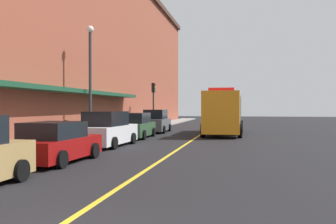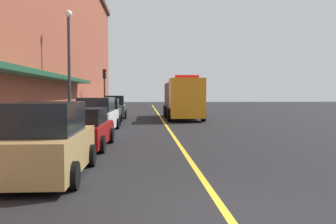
{
  "view_description": "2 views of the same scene",
  "coord_description": "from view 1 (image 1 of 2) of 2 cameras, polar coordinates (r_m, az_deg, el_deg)",
  "views": [
    {
      "loc": [
        3.2,
        -5.06,
        2.13
      ],
      "look_at": [
        -2.98,
        25.55,
        1.71
      ],
      "focal_mm": 39.78,
      "sensor_mm": 36.0,
      "label": 1
    },
    {
      "loc": [
        -1.45,
        -6.32,
        2.14
      ],
      "look_at": [
        0.08,
        17.05,
        0.93
      ],
      "focal_mm": 39.32,
      "sensor_mm": 36.0,
      "label": 2
    }
  ],
  "objects": [
    {
      "name": "parking_meter_1",
      "position": [
        27.98,
        -6.39,
        -1.43
      ],
      "size": [
        0.14,
        0.18,
        1.33
      ],
      "color": "#4C4C51",
      "rests_on": "sidewalk_left"
    },
    {
      "name": "parking_meter_0",
      "position": [
        18.98,
        -15.4,
        -2.5
      ],
      "size": [
        0.14,
        0.18,
        1.33
      ],
      "color": "#4C4C51",
      "rests_on": "sidewalk_left"
    },
    {
      "name": "brick_building_left",
      "position": [
        33.97,
        -18.47,
        10.27
      ],
      "size": [
        13.31,
        64.0,
        15.51
      ],
      "color": "brown",
      "rests_on": "ground"
    },
    {
      "name": "traffic_light_near",
      "position": [
        35.96,
        -2.24,
        2.4
      ],
      "size": [
        0.38,
        0.36,
        4.3
      ],
      "color": "#232326",
      "rests_on": "sidewalk_left"
    },
    {
      "name": "street_lamp_left",
      "position": [
        23.3,
        -11.84,
        6.33
      ],
      "size": [
        0.44,
        0.44,
        6.94
      ],
      "color": "#33383D",
      "rests_on": "sidewalk_left"
    },
    {
      "name": "lane_center_stripe",
      "position": [
        30.3,
        5.34,
        -3.26
      ],
      "size": [
        0.16,
        70.0,
        0.01
      ],
      "primitive_type": "cube",
      "color": "gold",
      "rests_on": "ground"
    },
    {
      "name": "parking_meter_2",
      "position": [
        23.2,
        -10.23,
        -1.89
      ],
      "size": [
        0.14,
        0.18,
        1.33
      ],
      "color": "#4C4C51",
      "rests_on": "sidewalk_left"
    },
    {
      "name": "parked_car_1",
      "position": [
        15.01,
        -16.83,
        -4.59
      ],
      "size": [
        2.25,
        4.37,
        1.56
      ],
      "rotation": [
        0.0,
        0.0,
        1.54
      ],
      "color": "maroon",
      "rests_on": "ground"
    },
    {
      "name": "utility_truck",
      "position": [
        29.34,
        8.58,
        -0.17
      ],
      "size": [
        2.9,
        9.24,
        3.46
      ],
      "rotation": [
        0.0,
        0.0,
        -1.58
      ],
      "color": "orange",
      "rests_on": "ground"
    },
    {
      "name": "parked_car_3",
      "position": [
        25.72,
        -4.96,
        -2.18
      ],
      "size": [
        2.1,
        4.7,
        1.74
      ],
      "rotation": [
        0.0,
        0.0,
        1.59
      ],
      "color": "#2D5133",
      "rests_on": "ground"
    },
    {
      "name": "parked_car_4",
      "position": [
        31.36,
        -1.82,
        -1.5
      ],
      "size": [
        2.13,
        4.79,
        1.92
      ],
      "rotation": [
        0.0,
        0.0,
        1.61
      ],
      "color": "#595B60",
      "rests_on": "ground"
    },
    {
      "name": "sidewalk_left",
      "position": [
        31.56,
        -5.94,
        -2.97
      ],
      "size": [
        2.4,
        70.0,
        0.15
      ],
      "primitive_type": "cube",
      "color": "gray",
      "rests_on": "ground"
    },
    {
      "name": "parked_car_2",
      "position": [
        20.51,
        -9.29,
        -2.75
      ],
      "size": [
        2.23,
        4.78,
        1.89
      ],
      "rotation": [
        0.0,
        0.0,
        1.53
      ],
      "color": "silver",
      "rests_on": "ground"
    },
    {
      "name": "ground_plane",
      "position": [
        30.3,
        5.34,
        -3.27
      ],
      "size": [
        112.0,
        112.0,
        0.0
      ],
      "primitive_type": "plane",
      "color": "black"
    }
  ]
}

